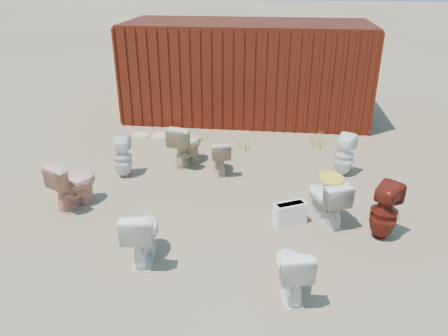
# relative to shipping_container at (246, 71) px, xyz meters

# --- Properties ---
(ground) EXTENTS (100.00, 100.00, 0.00)m
(ground) POSITION_rel_shipping_container_xyz_m (0.00, -5.20, -1.20)
(ground) COLOR brown
(ground) RESTS_ON ground
(shipping_container) EXTENTS (6.00, 2.40, 2.40)m
(shipping_container) POSITION_rel_shipping_container_xyz_m (0.00, 0.00, 0.00)
(shipping_container) COLOR #450E0B
(shipping_container) RESTS_ON ground
(toilet_front_a) EXTENTS (0.52, 0.81, 0.79)m
(toilet_front_a) POSITION_rel_shipping_container_xyz_m (-0.86, -6.46, -0.81)
(toilet_front_a) COLOR white
(toilet_front_a) RESTS_ON ground
(toilet_front_pink) EXTENTS (0.75, 0.91, 0.81)m
(toilet_front_pink) POSITION_rel_shipping_container_xyz_m (-2.40, -5.18, -0.80)
(toilet_front_pink) COLOR tan
(toilet_front_pink) RESTS_ON ground
(toilet_front_c) EXTENTS (0.54, 0.78, 0.73)m
(toilet_front_c) POSITION_rel_shipping_container_xyz_m (1.09, -6.94, -0.84)
(toilet_front_c) COLOR white
(toilet_front_c) RESTS_ON ground
(toilet_front_maroon) EXTENTS (0.55, 0.55, 0.86)m
(toilet_front_maroon) POSITION_rel_shipping_container_xyz_m (2.43, -5.54, -0.77)
(toilet_front_maroon) COLOR #601810
(toilet_front_maroon) RESTS_ON ground
(toilet_front_e) EXTENTS (0.69, 0.82, 0.72)m
(toilet_front_e) POSITION_rel_shipping_container_xyz_m (1.64, -5.06, -0.84)
(toilet_front_e) COLOR white
(toilet_front_e) RESTS_ON ground
(toilet_back_a) EXTENTS (0.41, 0.42, 0.77)m
(toilet_back_a) POSITION_rel_shipping_container_xyz_m (-1.99, -4.01, -0.81)
(toilet_back_a) COLOR white
(toilet_back_a) RESTS_ON ground
(toilet_back_beige_left) EXTENTS (0.53, 0.73, 0.67)m
(toilet_back_beige_left) POSITION_rel_shipping_container_xyz_m (-0.21, -3.60, -0.87)
(toilet_back_beige_left) COLOR #C6AD91
(toilet_back_beige_left) RESTS_ON ground
(toilet_back_beige_right) EXTENTS (0.70, 0.93, 0.84)m
(toilet_back_beige_right) POSITION_rel_shipping_container_xyz_m (-0.92, -3.28, -0.78)
(toilet_back_beige_right) COLOR beige
(toilet_back_beige_right) RESTS_ON ground
(toilet_back_yellowlid) EXTENTS (0.66, 0.83, 0.74)m
(toilet_back_yellowlid) POSITION_rel_shipping_container_xyz_m (1.69, -5.20, -0.83)
(toilet_back_yellowlid) COLOR silver
(toilet_back_yellowlid) RESTS_ON ground
(toilet_back_e) EXTENTS (0.49, 0.49, 0.80)m
(toilet_back_e) POSITION_rel_shipping_container_xyz_m (2.12, -3.43, -0.80)
(toilet_back_e) COLOR white
(toilet_back_e) RESTS_ON ground
(yellow_lid) EXTENTS (0.37, 0.47, 0.02)m
(yellow_lid) POSITION_rel_shipping_container_xyz_m (1.69, -5.20, -0.45)
(yellow_lid) COLOR yellow
(yellow_lid) RESTS_ON toilet_back_yellowlid
(loose_tank) EXTENTS (0.54, 0.41, 0.35)m
(loose_tank) POSITION_rel_shipping_container_xyz_m (1.11, -5.33, -1.02)
(loose_tank) COLOR white
(loose_tank) RESTS_ON ground
(loose_lid_near) EXTENTS (0.42, 0.53, 0.02)m
(loose_lid_near) POSITION_rel_shipping_container_xyz_m (-1.85, -1.83, -1.19)
(loose_lid_near) COLOR beige
(loose_lid_near) RESTS_ON ground
(loose_lid_far) EXTENTS (0.59, 0.58, 0.02)m
(loose_lid_far) POSITION_rel_shipping_container_xyz_m (-2.33, -1.84, -1.19)
(loose_lid_far) COLOR beige
(loose_lid_far) RESTS_ON ground
(weed_clump_a) EXTENTS (0.36, 0.36, 0.34)m
(weed_clump_a) POSITION_rel_shipping_container_xyz_m (-2.51, -2.66, -1.03)
(weed_clump_a) COLOR #A59C42
(weed_clump_a) RESTS_ON ground
(weed_clump_b) EXTENTS (0.32, 0.32, 0.27)m
(weed_clump_b) POSITION_rel_shipping_container_xyz_m (0.12, -2.40, -1.06)
(weed_clump_b) COLOR #A59C42
(weed_clump_b) RESTS_ON ground
(weed_clump_c) EXTENTS (0.36, 0.36, 0.36)m
(weed_clump_c) POSITION_rel_shipping_container_xyz_m (1.72, -2.07, -1.02)
(weed_clump_c) COLOR #A59C42
(weed_clump_c) RESTS_ON ground
(weed_clump_d) EXTENTS (0.30, 0.30, 0.24)m
(weed_clump_d) POSITION_rel_shipping_container_xyz_m (-0.83, -2.00, -1.08)
(weed_clump_d) COLOR #A59C42
(weed_clump_d) RESTS_ON ground
(weed_clump_e) EXTENTS (0.34, 0.34, 0.28)m
(weed_clump_e) POSITION_rel_shipping_container_xyz_m (1.73, -1.91, -1.06)
(weed_clump_e) COLOR #A59C42
(weed_clump_e) RESTS_ON ground
(weed_clump_f) EXTENTS (0.28, 0.28, 0.24)m
(weed_clump_f) POSITION_rel_shipping_container_xyz_m (2.88, -5.00, -1.08)
(weed_clump_f) COLOR #A59C42
(weed_clump_f) RESTS_ON ground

